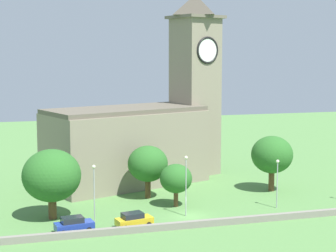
% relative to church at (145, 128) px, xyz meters
% --- Properties ---
extents(ground_plane, '(200.00, 200.00, 0.00)m').
position_rel_church_xyz_m(ground_plane, '(0.45, -7.09, -8.81)').
color(ground_plane, '#517F42').
extents(church, '(32.14, 19.69, 31.13)m').
position_rel_church_xyz_m(church, '(0.00, 0.00, 0.00)').
color(church, gray).
rests_on(church, ground).
extents(quay_barrier, '(47.01, 0.70, 0.83)m').
position_rel_church_xyz_m(quay_barrier, '(0.45, -26.77, -8.39)').
color(quay_barrier, gray).
rests_on(quay_barrier, ground).
extents(car_blue, '(4.74, 2.78, 1.87)m').
position_rel_church_xyz_m(car_blue, '(-14.72, -24.57, -7.86)').
color(car_blue, '#233D9E').
rests_on(car_blue, ground).
extents(car_yellow, '(4.71, 2.89, 1.80)m').
position_rel_church_xyz_m(car_yellow, '(-7.48, -24.54, -7.90)').
color(car_yellow, gold).
rests_on(car_yellow, ground).
extents(streetlamp_west_mid, '(0.44, 0.44, 7.29)m').
position_rel_church_xyz_m(streetlamp_west_mid, '(-11.77, -21.32, -3.97)').
color(streetlamp_west_mid, '#9EA0A5').
rests_on(streetlamp_west_mid, ground).
extents(streetlamp_central, '(0.44, 0.44, 7.93)m').
position_rel_church_xyz_m(streetlamp_central, '(0.02, -21.86, -3.61)').
color(streetlamp_central, '#9EA0A5').
rests_on(streetlamp_central, ground).
extents(streetlamp_east_mid, '(0.44, 0.44, 6.71)m').
position_rel_church_xyz_m(streetlamp_east_mid, '(13.14, -21.59, -4.30)').
color(streetlamp_east_mid, '#9EA0A5').
rests_on(streetlamp_east_mid, ground).
extents(tree_riverside_east, '(7.43, 7.43, 8.97)m').
position_rel_church_xyz_m(tree_riverside_east, '(-16.69, -18.27, -3.22)').
color(tree_riverside_east, brown).
rests_on(tree_riverside_east, ground).
extents(tree_churchyard, '(4.45, 4.45, 5.94)m').
position_rel_church_xyz_m(tree_churchyard, '(0.13, -17.03, -4.90)').
color(tree_churchyard, brown).
rests_on(tree_churchyard, ground).
extents(tree_by_tower, '(5.84, 5.84, 7.74)m').
position_rel_church_xyz_m(tree_by_tower, '(-2.48, -11.52, -3.73)').
color(tree_by_tower, brown).
rests_on(tree_by_tower, ground).
extents(tree_riverside_west, '(6.36, 6.36, 8.54)m').
position_rel_church_xyz_m(tree_riverside_west, '(16.84, -12.52, -3.18)').
color(tree_riverside_west, brown).
rests_on(tree_riverside_west, ground).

